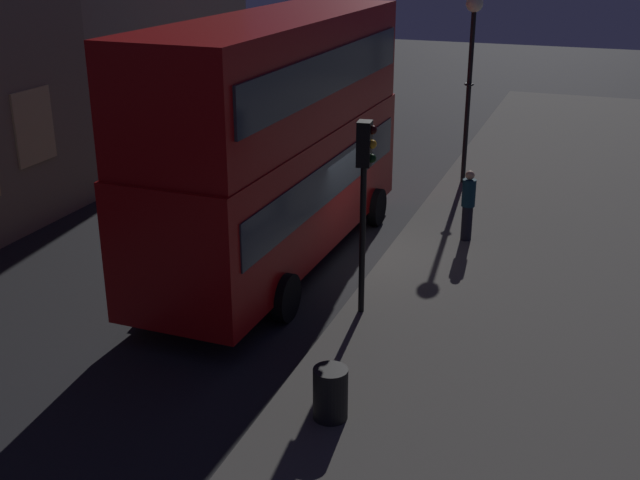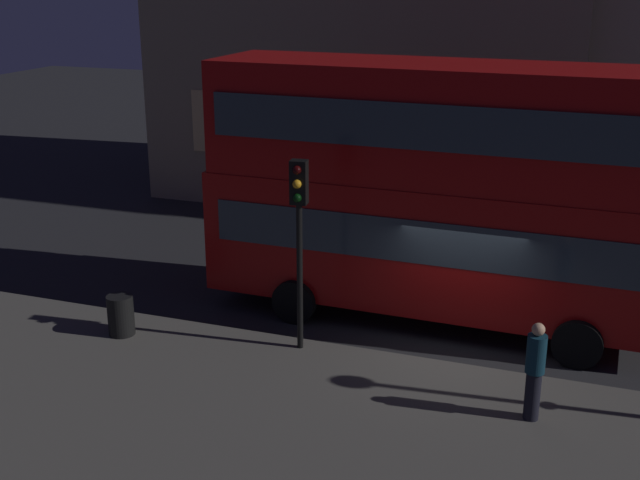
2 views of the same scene
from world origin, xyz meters
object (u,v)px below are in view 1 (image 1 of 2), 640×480
object	(u,v)px
double_decker_bus	(277,133)
pedestrian	(468,204)
traffic_light_near_kerb	(365,178)
traffic_light_far_side	(297,68)
street_lamp	(471,50)
litter_bin	(330,393)

from	to	relation	value
double_decker_bus	pedestrian	xyz separation A→B (m)	(2.65, -3.87, -2.04)
pedestrian	traffic_light_near_kerb	bearing A→B (deg)	62.21
double_decker_bus	traffic_light_far_side	distance (m)	10.43
double_decker_bus	street_lamp	bearing A→B (deg)	-19.98
traffic_light_far_side	litter_bin	size ratio (longest dim) A/B	4.62
double_decker_bus	traffic_light_far_side	bearing A→B (deg)	20.34
pedestrian	litter_bin	distance (m)	8.45
litter_bin	street_lamp	bearing A→B (deg)	1.78
street_lamp	litter_bin	distance (m)	13.69
street_lamp	traffic_light_far_side	bearing A→B (deg)	69.37
traffic_light_far_side	litter_bin	xyz separation A→B (m)	(-15.61, -6.72, -2.30)
traffic_light_near_kerb	litter_bin	bearing A→B (deg)	-176.78
street_lamp	litter_bin	size ratio (longest dim) A/B	6.38
litter_bin	traffic_light_far_side	bearing A→B (deg)	23.31
street_lamp	pedestrian	bearing A→B (deg)	-168.47
double_decker_bus	traffic_light_near_kerb	xyz separation A→B (m)	(-2.02, -2.64, -0.17)
street_lamp	traffic_light_near_kerb	bearing A→B (deg)	178.54
double_decker_bus	litter_bin	size ratio (longest dim) A/B	11.48
double_decker_bus	street_lamp	world-z (taller)	street_lamp
traffic_light_near_kerb	litter_bin	size ratio (longest dim) A/B	4.51
traffic_light_far_side	double_decker_bus	bearing A→B (deg)	27.83
litter_bin	pedestrian	bearing A→B (deg)	-3.87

